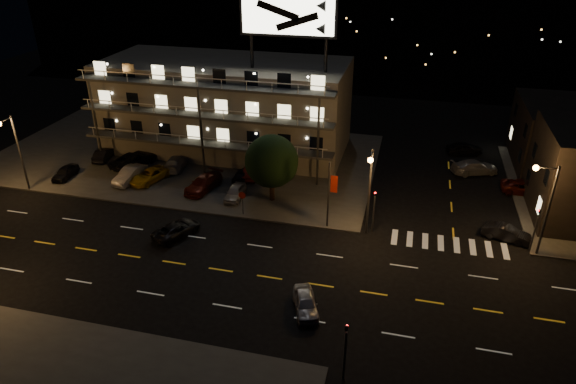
% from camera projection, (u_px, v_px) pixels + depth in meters
% --- Properties ---
extents(ground, '(140.00, 140.00, 0.00)m').
position_uv_depth(ground, '(245.00, 274.00, 39.97)').
color(ground, black).
rests_on(ground, ground).
extents(curb_nw, '(44.00, 24.00, 0.15)m').
position_uv_depth(curb_nw, '(185.00, 156.00, 60.16)').
color(curb_nw, '#3A3B38').
rests_on(curb_nw, ground).
extents(motel, '(28.00, 13.80, 18.10)m').
position_uv_depth(motel, '(227.00, 106.00, 60.21)').
color(motel, gray).
rests_on(motel, ground).
extents(hill_backdrop, '(120.00, 25.00, 24.00)m').
position_uv_depth(hill_backdrop, '(329.00, 2.00, 95.14)').
color(hill_backdrop, black).
rests_on(hill_backdrop, ground).
extents(streetlight_nw, '(0.44, 1.92, 8.00)m').
position_uv_depth(streetlight_nw, '(15.00, 146.00, 50.10)').
color(streetlight_nw, '#2D2D30').
rests_on(streetlight_nw, ground).
extents(streetlight_nc, '(0.44, 1.92, 8.00)m').
position_uv_depth(streetlight_nc, '(370.00, 184.00, 42.69)').
color(streetlight_nc, '#2D2D30').
rests_on(streetlight_nc, ground).
extents(streetlight_ne, '(1.92, 0.44, 8.00)m').
position_uv_depth(streetlight_ne, '(545.00, 201.00, 40.08)').
color(streetlight_ne, '#2D2D30').
rests_on(streetlight_ne, ground).
extents(signal_nw, '(0.20, 0.27, 4.60)m').
position_uv_depth(signal_nw, '(374.00, 207.00, 44.17)').
color(signal_nw, '#2D2D30').
rests_on(signal_nw, ground).
extents(signal_sw, '(0.20, 0.27, 4.60)m').
position_uv_depth(signal_sw, '(345.00, 346.00, 29.54)').
color(signal_sw, '#2D2D30').
rests_on(signal_sw, ground).
extents(signal_ne, '(0.27, 0.20, 4.60)m').
position_uv_depth(signal_ne, '(536.00, 226.00, 41.38)').
color(signal_ne, '#2D2D30').
rests_on(signal_ne, ground).
extents(banner_north, '(0.83, 0.16, 6.40)m').
position_uv_depth(banner_north, '(329.00, 194.00, 44.53)').
color(banner_north, '#2D2D30').
rests_on(banner_north, ground).
extents(stop_sign, '(0.91, 0.11, 2.61)m').
position_uv_depth(stop_sign, '(242.00, 199.00, 47.21)').
color(stop_sign, '#2D2D30').
rests_on(stop_sign, ground).
extents(tree, '(5.30, 5.11, 6.68)m').
position_uv_depth(tree, '(271.00, 163.00, 48.68)').
color(tree, black).
rests_on(tree, curb_nw).
extents(lot_car_0, '(1.60, 3.66, 1.23)m').
position_uv_depth(lot_car_0, '(65.00, 172.00, 54.62)').
color(lot_car_0, black).
rests_on(lot_car_0, curb_nw).
extents(lot_car_1, '(2.00, 4.64, 1.49)m').
position_uv_depth(lot_car_1, '(130.00, 175.00, 53.80)').
color(lot_car_1, '#99989E').
rests_on(lot_car_1, curb_nw).
extents(lot_car_2, '(3.48, 5.04, 1.28)m').
position_uv_depth(lot_car_2, '(149.00, 176.00, 53.83)').
color(lot_car_2, gold).
rests_on(lot_car_2, curb_nw).
extents(lot_car_3, '(3.09, 5.24, 1.42)m').
position_uv_depth(lot_car_3, '(203.00, 183.00, 52.02)').
color(lot_car_3, '#52140B').
rests_on(lot_car_3, curb_nw).
extents(lot_car_4, '(1.60, 3.77, 1.27)m').
position_uv_depth(lot_car_4, '(235.00, 192.00, 50.48)').
color(lot_car_4, '#99989E').
rests_on(lot_car_4, curb_nw).
extents(lot_car_5, '(2.07, 4.18, 1.32)m').
position_uv_depth(lot_car_5, '(104.00, 154.00, 58.90)').
color(lot_car_5, black).
rests_on(lot_car_5, curb_nw).
extents(lot_car_6, '(4.26, 6.08, 1.54)m').
position_uv_depth(lot_car_6, '(134.00, 159.00, 57.23)').
color(lot_car_6, black).
rests_on(lot_car_6, curb_nw).
extents(lot_car_7, '(2.46, 4.95, 1.38)m').
position_uv_depth(lot_car_7, '(176.00, 162.00, 56.74)').
color(lot_car_7, '#99989E').
rests_on(lot_car_7, curb_nw).
extents(lot_car_8, '(1.65, 3.66, 1.22)m').
position_uv_depth(lot_car_8, '(243.00, 174.00, 54.20)').
color(lot_car_8, black).
rests_on(lot_car_8, curb_nw).
extents(lot_car_9, '(2.03, 3.95, 1.24)m').
position_uv_depth(lot_car_9, '(250.00, 172.00, 54.61)').
color(lot_car_9, '#52140B').
rests_on(lot_car_9, curb_nw).
extents(side_car_0, '(4.20, 2.45, 1.31)m').
position_uv_depth(side_car_0, '(506.00, 233.00, 44.03)').
color(side_car_0, black).
rests_on(side_car_0, ground).
extents(side_car_1, '(4.84, 2.25, 1.34)m').
position_uv_depth(side_car_1, '(526.00, 187.00, 51.68)').
color(side_car_1, '#52140B').
rests_on(side_car_1, ground).
extents(side_car_2, '(5.46, 3.83, 1.47)m').
position_uv_depth(side_car_2, '(475.00, 167.00, 55.85)').
color(side_car_2, '#99989E').
rests_on(side_car_2, ground).
extents(side_car_3, '(4.39, 2.66, 1.40)m').
position_uv_depth(side_car_3, '(464.00, 148.00, 60.72)').
color(side_car_3, black).
rests_on(side_car_3, ground).
extents(road_car_east, '(2.76, 4.12, 1.30)m').
position_uv_depth(road_car_east, '(305.00, 303.00, 35.88)').
color(road_car_east, '#99989E').
rests_on(road_car_east, ground).
extents(road_car_west, '(3.76, 4.94, 1.25)m').
position_uv_depth(road_car_west, '(177.00, 229.00, 44.61)').
color(road_car_west, black).
rests_on(road_car_west, ground).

